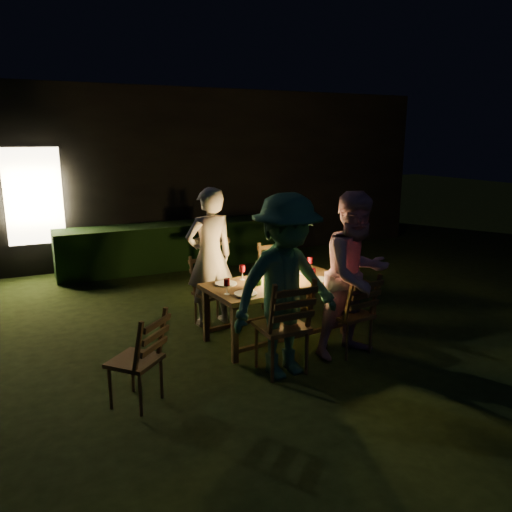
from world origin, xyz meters
name	(u,v)px	position (x,y,z in m)	size (l,w,h in m)	color
garden_envelope	(166,171)	(-0.01, 6.15, 1.58)	(40.00, 40.00, 3.20)	black
dining_table	(277,287)	(-0.39, 0.04, 0.62)	(1.73, 1.01, 0.69)	#493218
chair_near_left	(282,342)	(-0.75, -0.78, 0.32)	(0.47, 0.50, 1.04)	#493218
chair_near_right	(350,328)	(0.15, -0.67, 0.29)	(0.48, 0.50, 0.95)	#493218
chair_far_left	(212,304)	(-0.93, 0.75, 0.27)	(0.49, 0.51, 0.90)	#493218
chair_far_right	(279,290)	(0.07, 0.87, 0.29)	(0.43, 0.46, 0.95)	#493218
chair_end	(355,296)	(0.83, 0.18, 0.30)	(0.53, 0.50, 0.99)	#493218
chair_spare	(138,375)	(-2.19, -0.79, 0.27)	(0.59, 0.59, 0.90)	#493218
person_house_side	(210,257)	(-0.93, 0.80, 0.87)	(0.63, 0.41, 1.73)	beige
person_opp_right	(356,275)	(0.15, -0.72, 0.89)	(0.87, 0.67, 1.78)	#B97F95
person_opp_left	(286,287)	(-0.74, -0.83, 0.91)	(1.17, 0.67, 1.81)	#31634B
lantern	(278,267)	(-0.35, 0.09, 0.84)	(0.16, 0.16, 0.35)	white
plate_far_left	(226,284)	(-0.96, 0.19, 0.69)	(0.25, 0.25, 0.01)	white
plate_near_left	(246,294)	(-0.91, -0.24, 0.69)	(0.25, 0.25, 0.01)	white
plate_far_right	(297,271)	(0.03, 0.31, 0.69)	(0.25, 0.25, 0.01)	white
plate_near_right	(319,280)	(0.08, -0.13, 0.69)	(0.25, 0.25, 0.01)	white
wineglass_a	(242,272)	(-0.72, 0.28, 0.77)	(0.06, 0.06, 0.18)	#59070F
wineglass_b	(227,286)	(-1.09, -0.17, 0.77)	(0.06, 0.06, 0.18)	#59070F
wineglass_c	(313,276)	(-0.06, -0.20, 0.77)	(0.06, 0.06, 0.18)	#59070F
wineglass_d	(310,264)	(0.20, 0.29, 0.77)	(0.06, 0.06, 0.18)	#59070F
wineglass_e	(285,282)	(-0.45, -0.27, 0.77)	(0.06, 0.06, 0.18)	silver
bottle_table	(259,273)	(-0.64, 0.01, 0.83)	(0.07, 0.07, 0.28)	#0F471E
napkin_left	(282,290)	(-0.50, -0.30, 0.69)	(0.18, 0.14, 0.01)	red
napkin_right	(331,280)	(0.19, -0.19, 0.69)	(0.18, 0.14, 0.01)	red
phone	(244,297)	(-0.97, -0.33, 0.69)	(0.14, 0.07, 0.01)	black
side_table	(212,245)	(-0.34, 2.33, 0.67)	(0.56, 0.56, 0.76)	olive
ice_bucket	(212,232)	(-0.34, 2.33, 0.87)	(0.30, 0.30, 0.22)	#A5A8AD
bottle_bucket_a	(210,230)	(-0.39, 2.29, 0.92)	(0.07, 0.07, 0.32)	#0F471E
bottle_bucket_b	(214,229)	(-0.29, 2.37, 0.92)	(0.07, 0.07, 0.32)	#0F471E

